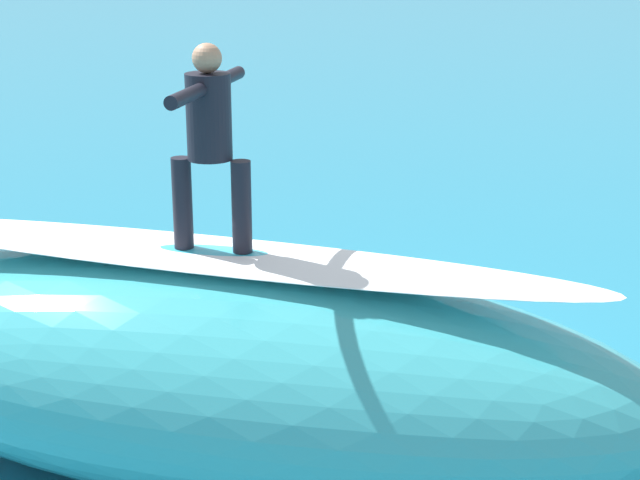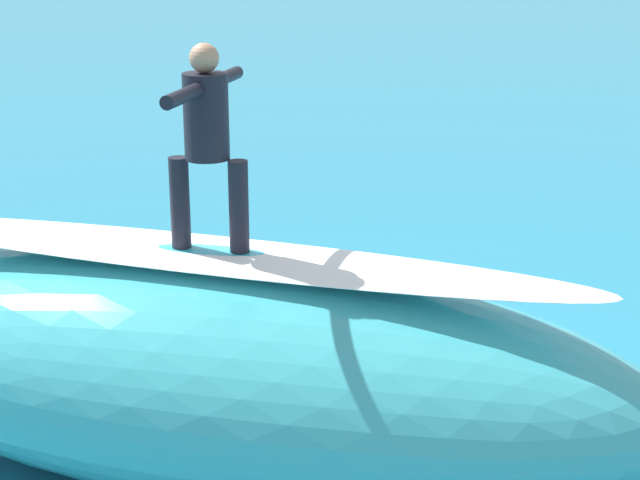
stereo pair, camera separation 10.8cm
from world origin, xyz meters
The scene contains 9 objects.
ground_plane centered at (0.00, 0.00, 0.00)m, with size 120.00×120.00×0.00m, color teal.
wave_crest centered at (0.46, 2.63, 1.00)m, with size 7.78×2.72×1.99m, color teal.
wave_foam_lip centered at (0.46, 2.63, 2.03)m, with size 6.61×0.95×0.08m, color white.
surfboard_riding centered at (0.42, 2.63, 2.03)m, with size 1.82×0.48×0.09m, color #33B2D1.
surfer_riding centered at (0.42, 2.63, 3.05)m, with size 0.67×1.59×1.68m.
surfboard_paddling centered at (-0.46, -1.85, 0.05)m, with size 2.33×0.58×0.09m, color yellow.
surfer_paddling centered at (-0.34, -1.82, 0.23)m, with size 1.73×0.64×0.31m.
foam_patch_near centered at (0.97, 1.49, 0.07)m, with size 0.76×0.46×0.14m, color white.
foam_patch_mid centered at (3.56, 0.23, 0.06)m, with size 0.90×0.86×0.11m, color white.
Camera 2 is at (-2.10, 10.17, 4.64)m, focal length 56.78 mm.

